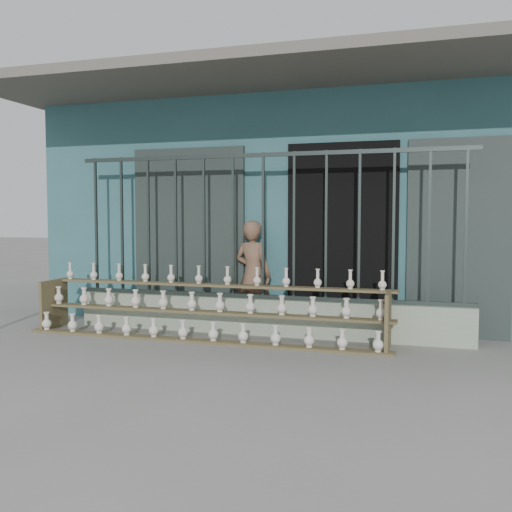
# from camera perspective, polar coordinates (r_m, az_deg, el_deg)

# --- Properties ---
(ground) EXTENTS (60.00, 60.00, 0.00)m
(ground) POSITION_cam_1_polar(r_m,az_deg,el_deg) (5.96, -2.85, -10.26)
(ground) COLOR slate
(workshop_building) EXTENTS (7.40, 6.60, 3.21)m
(workshop_building) POSITION_cam_1_polar(r_m,az_deg,el_deg) (9.87, 5.53, 4.80)
(workshop_building) COLOR #2F5E65
(workshop_building) RESTS_ON ground
(parapet_wall) EXTENTS (5.00, 0.20, 0.45)m
(parapet_wall) POSITION_cam_1_polar(r_m,az_deg,el_deg) (7.13, 0.71, -6.08)
(parapet_wall) COLOR #93A38C
(parapet_wall) RESTS_ON ground
(security_fence) EXTENTS (5.00, 0.04, 1.80)m
(security_fence) POSITION_cam_1_polar(r_m,az_deg,el_deg) (7.02, 0.72, 3.00)
(security_fence) COLOR #283330
(security_fence) RESTS_ON parapet_wall
(shelf_rack) EXTENTS (4.50, 0.68, 0.85)m
(shelf_rack) POSITION_cam_1_polar(r_m,az_deg,el_deg) (6.91, -5.10, -5.26)
(shelf_rack) COLOR brown
(shelf_rack) RESTS_ON ground
(elderly_woman) EXTENTS (0.59, 0.47, 1.42)m
(elderly_woman) POSITION_cam_1_polar(r_m,az_deg,el_deg) (7.42, -0.30, -1.90)
(elderly_woman) COLOR brown
(elderly_woman) RESTS_ON ground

